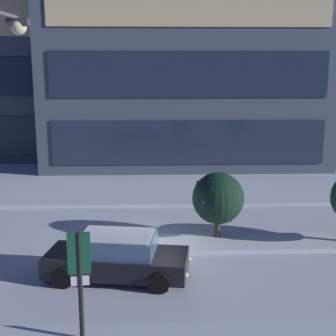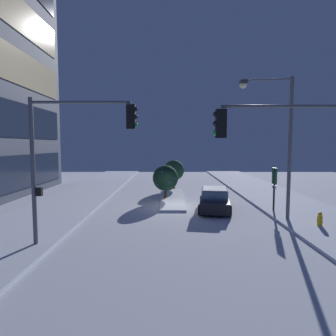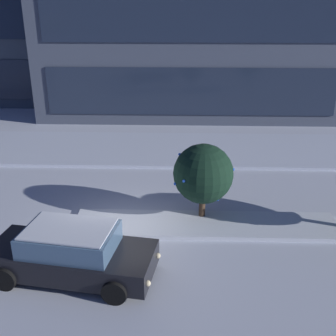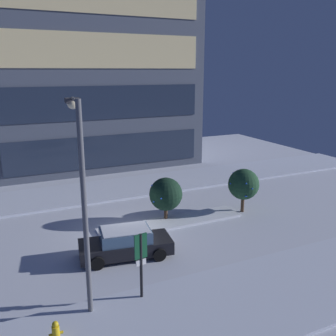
% 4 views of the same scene
% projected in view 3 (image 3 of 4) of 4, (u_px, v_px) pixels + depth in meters
% --- Properties ---
extents(ground, '(52.00, 52.00, 0.00)m').
position_uv_depth(ground, '(122.00, 230.00, 13.81)').
color(ground, silver).
extents(curb_strip_far, '(52.00, 5.20, 0.14)m').
position_uv_depth(curb_strip_far, '(143.00, 149.00, 21.34)').
color(curb_strip_far, silver).
rests_on(curb_strip_far, ground).
extents(median_strip, '(9.00, 1.80, 0.14)m').
position_uv_depth(median_strip, '(205.00, 225.00, 14.01)').
color(median_strip, silver).
rests_on(median_strip, ground).
extents(office_tower_secondary, '(15.43, 9.96, 12.37)m').
position_uv_depth(office_tower_secondary, '(25.00, 16.00, 32.00)').
color(office_tower_secondary, '#424C5B').
rests_on(office_tower_secondary, ground).
extents(car_near, '(4.84, 2.58, 1.49)m').
position_uv_depth(car_near, '(71.00, 253.00, 11.29)').
color(car_near, black).
rests_on(car_near, ground).
extents(decorated_tree_left_of_median, '(2.09, 2.05, 2.76)m').
position_uv_depth(decorated_tree_left_of_median, '(203.00, 174.00, 13.90)').
color(decorated_tree_left_of_median, '#473323').
rests_on(decorated_tree_left_of_median, ground).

